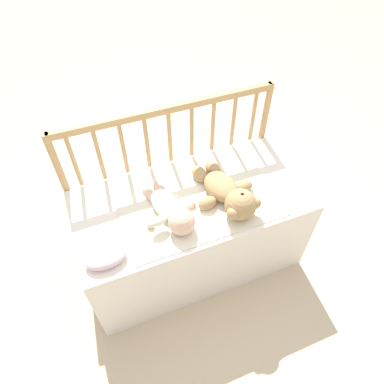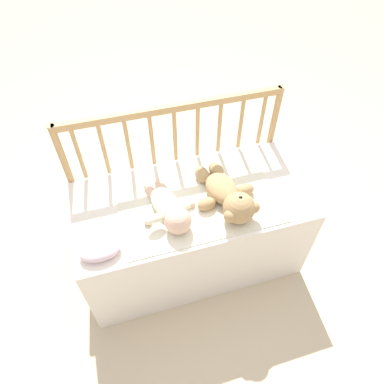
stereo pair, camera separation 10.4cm
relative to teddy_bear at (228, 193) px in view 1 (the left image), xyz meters
name	(u,v)px [view 1 (the left image)]	position (x,y,z in m)	size (l,w,h in m)	color
ground_plane	(192,256)	(-0.16, 0.08, -0.61)	(12.00, 12.00, 0.00)	#C6B293
crib_mattress	(192,230)	(-0.16, 0.08, -0.34)	(1.21, 0.59, 0.55)	white
crib_rail	(170,148)	(-0.16, 0.40, 0.03)	(1.21, 0.04, 0.91)	tan
blanket	(197,198)	(-0.14, 0.07, -0.06)	(0.80, 0.54, 0.01)	silver
teddy_bear	(228,193)	(0.00, 0.00, 0.00)	(0.32, 0.45, 0.16)	tan
baby	(171,210)	(-0.30, 0.01, -0.01)	(0.27, 0.39, 0.13)	#EAEACC
small_pillow	(105,257)	(-0.65, -0.11, -0.03)	(0.19, 0.12, 0.06)	silver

